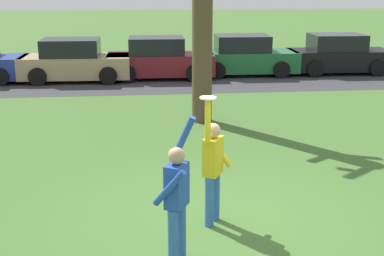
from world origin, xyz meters
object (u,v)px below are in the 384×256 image
at_px(frisbee_disc, 208,98).
at_px(bare_tree_tall, 201,1).
at_px(person_defender, 177,195).
at_px(parked_car_black, 338,55).
at_px(parked_car_tan, 75,62).
at_px(parked_car_green, 245,57).
at_px(parked_car_maroon, 160,59).
at_px(person_catcher, 213,165).

height_order(frisbee_disc, bare_tree_tall, bare_tree_tall).
xyz_separation_m(person_defender, parked_car_black, (7.82, 14.63, -0.25)).
height_order(parked_car_tan, parked_car_green, same).
xyz_separation_m(parked_car_green, parked_car_black, (3.91, -0.01, 0.00)).
bearing_deg(parked_car_black, bare_tree_tall, -130.95).
height_order(parked_car_black, bare_tree_tall, bare_tree_tall).
bearing_deg(parked_car_maroon, person_catcher, -87.57).
xyz_separation_m(person_catcher, person_defender, (-0.65, -1.15, -0.00)).
height_order(person_catcher, parked_car_black, person_catcher).
distance_m(person_defender, bare_tree_tall, 7.87).
height_order(parked_car_tan, parked_car_black, same).
distance_m(parked_car_tan, parked_car_green, 6.70).
bearing_deg(parked_car_green, person_catcher, -101.97).
height_order(parked_car_green, parked_car_black, same).
relative_size(person_defender, parked_car_green, 0.49).
bearing_deg(parked_car_maroon, parked_car_tan, -174.06).
bearing_deg(parked_car_green, parked_car_black, 1.44).
bearing_deg(frisbee_disc, parked_car_green, 76.19).
xyz_separation_m(parked_car_maroon, parked_car_green, (3.44, 0.40, 0.00)).
bearing_deg(person_catcher, parked_car_maroon, -149.60).
distance_m(person_catcher, person_defender, 1.33).
bearing_deg(bare_tree_tall, parked_car_green, 69.60).
bearing_deg(parked_car_maroon, parked_car_black, 4.60).
distance_m(parked_car_maroon, parked_car_green, 3.47).
bearing_deg(parked_car_black, frisbee_disc, -116.44).
distance_m(parked_car_maroon, bare_tree_tall, 7.28).
relative_size(person_defender, frisbee_disc, 8.26).
height_order(person_catcher, parked_car_maroon, person_catcher).
xyz_separation_m(frisbee_disc, bare_tree_tall, (0.69, 6.49, 1.13)).
bearing_deg(frisbee_disc, person_catcher, 60.43).
relative_size(person_defender, parked_car_tan, 0.49).
distance_m(frisbee_disc, parked_car_black, 15.54).
bearing_deg(person_defender, parked_car_maroon, 27.70).
bearing_deg(person_defender, person_catcher, -0.00).
relative_size(frisbee_disc, parked_car_tan, 0.06).
height_order(person_defender, parked_car_green, person_defender).
distance_m(parked_car_tan, bare_tree_tall, 8.07).
bearing_deg(parked_car_green, person_defender, -103.35).
bearing_deg(parked_car_green, parked_car_maroon, -171.83).
height_order(person_catcher, bare_tree_tall, bare_tree_tall).
bearing_deg(person_catcher, parked_car_green, -164.00).
xyz_separation_m(parked_car_tan, parked_car_black, (10.59, 0.63, 0.00)).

